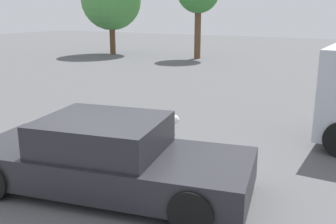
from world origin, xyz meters
TOP-DOWN VIEW (x-y plane):
  - ground_plane at (0.00, 0.00)m, footprint 80.00×80.00m
  - sedan_foreground at (-0.13, -0.09)m, footprint 4.94×2.71m
  - dog at (-0.83, 3.24)m, footprint 0.63×0.27m
  - tree_back_left at (-12.92, 16.94)m, footprint 4.04×4.04m

SIDE VIEW (x-z plane):
  - ground_plane at x=0.00m, z-range 0.00..0.00m
  - dog at x=-0.83m, z-range 0.06..0.50m
  - sedan_foreground at x=-0.13m, z-range -0.05..1.19m
  - tree_back_left at x=-12.92m, z-range 0.80..6.46m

